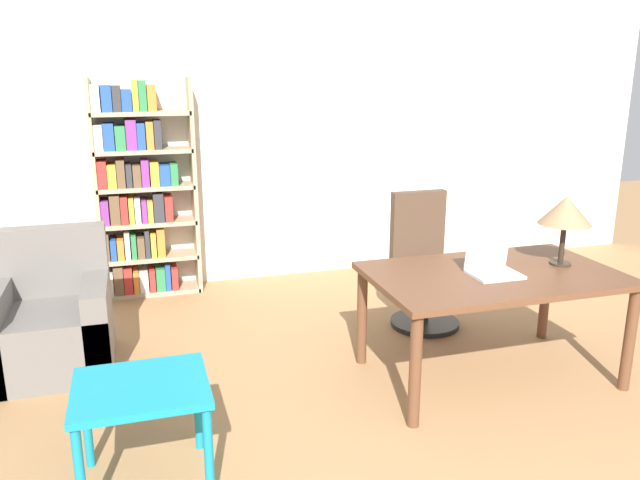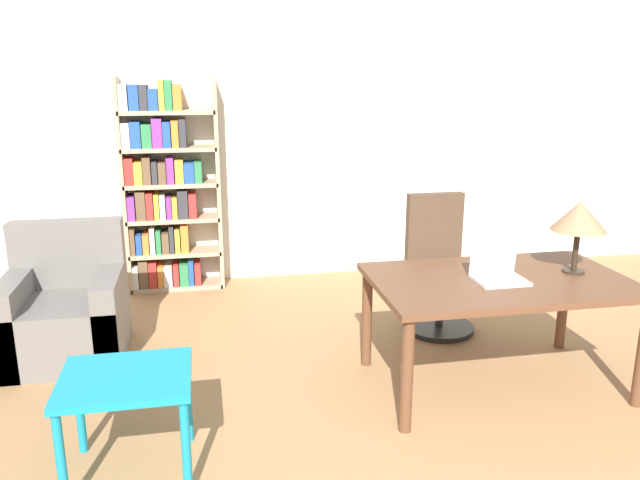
# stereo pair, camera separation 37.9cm
# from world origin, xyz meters

# --- Properties ---
(wall_back) EXTENTS (8.00, 0.06, 2.70)m
(wall_back) POSITION_xyz_m (0.00, 4.53, 1.35)
(wall_back) COLOR silver
(wall_back) RESTS_ON ground_plane
(desk) EXTENTS (1.59, 0.97, 0.72)m
(desk) POSITION_xyz_m (0.81, 2.02, 0.64)
(desk) COLOR brown
(desk) RESTS_ON ground_plane
(laptop) EXTENTS (0.30, 0.25, 0.26)m
(laptop) POSITION_xyz_m (0.77, 2.00, 0.78)
(laptop) COLOR silver
(laptop) RESTS_ON desk
(table_lamp) EXTENTS (0.34, 0.34, 0.46)m
(table_lamp) POSITION_xyz_m (1.32, 2.05, 1.08)
(table_lamp) COLOR #2D2319
(table_lamp) RESTS_ON desk
(office_chair) EXTENTS (0.54, 0.54, 1.05)m
(office_chair) POSITION_xyz_m (0.79, 2.99, 0.46)
(office_chair) COLOR black
(office_chair) RESTS_ON ground_plane
(side_table_blue) EXTENTS (0.63, 0.54, 0.54)m
(side_table_blue) POSITION_xyz_m (-1.40, 1.50, 0.46)
(side_table_blue) COLOR teal
(side_table_blue) RESTS_ON ground_plane
(armchair) EXTENTS (0.79, 0.76, 0.93)m
(armchair) POSITION_xyz_m (-1.97, 3.00, 0.31)
(armchair) COLOR #66605B
(armchair) RESTS_ON ground_plane
(bookshelf) EXTENTS (0.87, 0.28, 1.92)m
(bookshelf) POSITION_xyz_m (-1.32, 4.34, 0.92)
(bookshelf) COLOR tan
(bookshelf) RESTS_ON ground_plane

